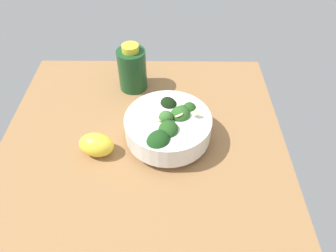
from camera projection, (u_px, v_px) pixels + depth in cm
name	position (u px, v px, depth cm)	size (l,w,h in cm)	color
ground_plane	(143.00, 149.00, 67.89)	(59.66, 59.66, 4.81)	#996D42
bowl_of_broccoli	(168.00, 126.00, 63.67)	(17.48, 18.28, 8.74)	white
lemon_wedge	(96.00, 145.00, 62.52)	(7.07, 4.86, 4.71)	yellow
bottle_tall	(132.00, 69.00, 75.39)	(6.77, 6.77, 11.75)	#194723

